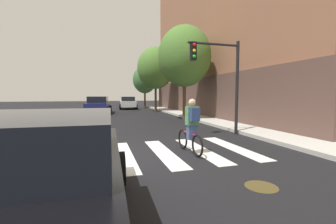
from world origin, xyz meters
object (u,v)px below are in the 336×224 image
at_px(traffic_light_near, 221,71).
at_px(fire_hydrant, 232,114).
at_px(sedan_mid, 98,105).
at_px(cyclist, 191,126).
at_px(sedan_near, 42,177).
at_px(street_tree_far, 145,80).
at_px(street_tree_near, 185,56).
at_px(street_tree_mid, 156,68).
at_px(manhole_cover, 261,186).
at_px(sedan_far, 128,103).

xyz_separation_m(traffic_light_near, fire_hydrant, (3.02, 3.81, -2.33)).
xyz_separation_m(sedan_mid, cyclist, (3.00, -16.00, -0.01)).
height_order(sedan_near, street_tree_far, street_tree_far).
distance_m(street_tree_near, street_tree_far, 14.63).
distance_m(cyclist, street_tree_far, 23.87).
bearing_deg(fire_hydrant, street_tree_mid, 103.69).
relative_size(sedan_near, fire_hydrant, 5.97).
relative_size(manhole_cover, street_tree_mid, 0.09).
bearing_deg(street_tree_far, sedan_near, -103.09).
distance_m(manhole_cover, sedan_far, 24.95).
height_order(manhole_cover, cyclist, cyclist).
bearing_deg(street_tree_near, fire_hydrant, -46.66).
xyz_separation_m(manhole_cover, fire_hydrant, (5.09, 9.08, 0.53)).
relative_size(manhole_cover, sedan_far, 0.14).
distance_m(fire_hydrant, street_tree_near, 5.29).
xyz_separation_m(sedan_far, cyclist, (-0.47, -22.24, 0.04)).
xyz_separation_m(manhole_cover, sedan_far, (0.09, 24.93, 0.80)).
distance_m(manhole_cover, cyclist, 2.85).
xyz_separation_m(manhole_cover, traffic_light_near, (2.07, 5.27, 2.86)).
height_order(sedan_far, cyclist, cyclist).
bearing_deg(street_tree_near, sedan_mid, 130.65).
xyz_separation_m(sedan_near, fire_hydrant, (8.79, 9.70, -0.29)).
bearing_deg(traffic_light_near, sedan_mid, 112.09).
xyz_separation_m(sedan_mid, fire_hydrant, (8.47, -9.61, -0.32)).
distance_m(manhole_cover, street_tree_far, 26.59).
bearing_deg(cyclist, street_tree_near, 70.74).
xyz_separation_m(sedan_far, street_tree_far, (2.44, 1.26, 3.01)).
relative_size(cyclist, street_tree_near, 0.25).
bearing_deg(manhole_cover, traffic_light_near, 68.55).
xyz_separation_m(sedan_near, street_tree_near, (6.43, 12.20, 3.73)).
bearing_deg(sedan_far, cyclist, -91.22).
bearing_deg(sedan_far, street_tree_far, 27.32).
distance_m(street_tree_mid, street_tree_far, 6.54).
bearing_deg(sedan_far, traffic_light_near, -84.25).
height_order(manhole_cover, sedan_near, sedan_near).
distance_m(cyclist, street_tree_mid, 17.67).
relative_size(traffic_light_near, street_tree_near, 0.62).
bearing_deg(fire_hydrant, sedan_far, 107.50).
distance_m(sedan_far, street_tree_far, 4.08).
bearing_deg(manhole_cover, sedan_near, -170.54).
relative_size(fire_hydrant, street_tree_mid, 0.11).
xyz_separation_m(sedan_mid, sedan_far, (3.47, 6.24, -0.04)).
height_order(sedan_far, street_tree_mid, street_tree_mid).
bearing_deg(fire_hydrant, street_tree_near, 133.34).
height_order(sedan_mid, street_tree_near, street_tree_near).
bearing_deg(cyclist, street_tree_mid, 80.38).
distance_m(sedan_near, traffic_light_near, 8.50).
xyz_separation_m(sedan_near, sedan_far, (3.80, 25.55, -0.01)).
relative_size(sedan_far, cyclist, 2.70).
xyz_separation_m(traffic_light_near, street_tree_mid, (0.43, 14.44, 1.78)).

